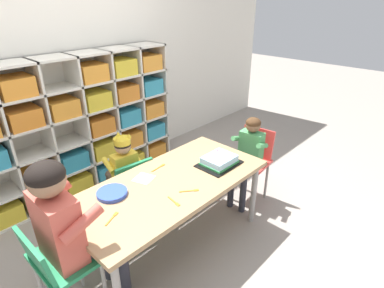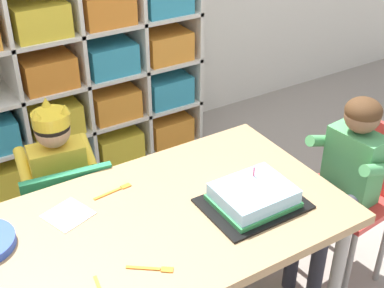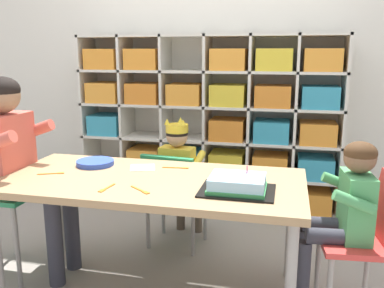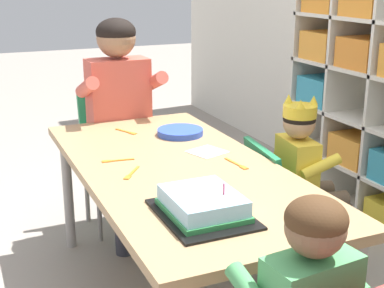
{
  "view_description": "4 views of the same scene",
  "coord_description": "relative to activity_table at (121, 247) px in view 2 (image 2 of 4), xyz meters",
  "views": [
    {
      "loc": [
        -1.26,
        -1.4,
        1.82
      ],
      "look_at": [
        0.23,
        -0.0,
        0.82
      ],
      "focal_mm": 28.88,
      "sensor_mm": 36.0,
      "label": 1
    },
    {
      "loc": [
        -0.46,
        -1.18,
        1.7
      ],
      "look_at": [
        0.28,
        0.04,
        0.82
      ],
      "focal_mm": 49.52,
      "sensor_mm": 36.0,
      "label": 2
    },
    {
      "loc": [
        0.64,
        -1.85,
        1.21
      ],
      "look_at": [
        0.22,
        -0.05,
        0.8
      ],
      "focal_mm": 38.68,
      "sensor_mm": 36.0,
      "label": 3
    },
    {
      "loc": [
        1.81,
        -0.74,
        1.3
      ],
      "look_at": [
        0.16,
        -0.01,
        0.73
      ],
      "focal_mm": 51.7,
      "sensor_mm": 36.0,
      "label": 4
    }
  ],
  "objects": [
    {
      "name": "classroom_chair_guest_side",
      "position": [
        1.0,
        -0.07,
        -0.12
      ],
      "size": [
        0.34,
        0.36,
        0.7
      ],
      "rotation": [
        0.0,
        0.0,
        -1.47
      ],
      "color": "red",
      "rests_on": "ground"
    },
    {
      "name": "fork_beside_plate_stack",
      "position": [
        0.02,
        -0.19,
        0.06
      ],
      "size": [
        0.12,
        0.09,
        0.0
      ],
      "rotation": [
        0.0,
        0.0,
        2.5
      ],
      "color": "orange",
      "rests_on": "activity_table"
    },
    {
      "name": "birthday_cake_on_tray",
      "position": [
        0.44,
        -0.1,
        0.08
      ],
      "size": [
        0.33,
        0.25,
        0.11
      ],
      "color": "black",
      "rests_on": "activity_table"
    },
    {
      "name": "storage_cubby_shelf",
      "position": [
        0.08,
        1.31,
        0.1
      ],
      "size": [
        2.03,
        0.32,
        1.34
      ],
      "color": "silver",
      "rests_on": "ground"
    },
    {
      "name": "child_with_crown",
      "position": [
        -0.01,
        0.59,
        -0.04
      ],
      "size": [
        0.31,
        0.32,
        0.82
      ],
      "rotation": [
        0.0,
        0.0,
        3.02
      ],
      "color": "yellow",
      "rests_on": "ground"
    },
    {
      "name": "classroom_chair_blue",
      "position": [
        -0.02,
        0.48,
        -0.18
      ],
      "size": [
        0.39,
        0.36,
        0.62
      ],
      "rotation": [
        0.0,
        0.0,
        3.02
      ],
      "color": "#238451",
      "rests_on": "ground"
    },
    {
      "name": "fork_near_cake_tray",
      "position": [
        0.08,
        0.21,
        0.06
      ],
      "size": [
        0.14,
        0.03,
        0.0
      ],
      "rotation": [
        0.0,
        0.0,
        3.25
      ],
      "color": "orange",
      "rests_on": "activity_table"
    },
    {
      "name": "activity_table",
      "position": [
        0.0,
        0.0,
        0.0
      ],
      "size": [
        1.49,
        0.71,
        0.6
      ],
      "color": "#A37F56",
      "rests_on": "ground"
    },
    {
      "name": "guest_at_table_side",
      "position": [
        0.89,
        -0.08,
        -0.0
      ],
      "size": [
        0.31,
        0.31,
        0.85
      ],
      "rotation": [
        0.0,
        0.0,
        -1.47
      ],
      "color": "#4C9E5B",
      "rests_on": "ground"
    },
    {
      "name": "paper_napkin_square",
      "position": [
        -0.1,
        0.17,
        0.06
      ],
      "size": [
        0.17,
        0.17,
        0.0
      ],
      "primitive_type": "cube",
      "rotation": [
        0.0,
        0.0,
        0.33
      ],
      "color": "white",
      "rests_on": "activity_table"
    }
  ]
}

